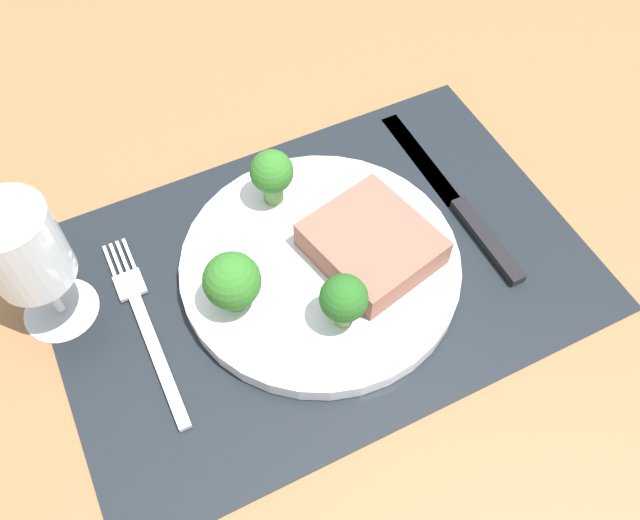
{
  "coord_description": "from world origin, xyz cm",
  "views": [
    {
      "loc": [
        -14.04,
        -28.54,
        49.63
      ],
      "look_at": [
        -0.01,
        0.04,
        1.9
      ],
      "focal_mm": 37.29,
      "sensor_mm": 36.0,
      "label": 1
    }
  ],
  "objects_px": {
    "plate": "(320,265)",
    "fork": "(146,325)",
    "wine_glass": "(25,254)",
    "knife": "(460,206)",
    "steak": "(372,244)"
  },
  "relations": [
    {
      "from": "steak",
      "to": "wine_glass",
      "type": "bearing_deg",
      "value": 163.92
    },
    {
      "from": "plate",
      "to": "fork",
      "type": "relative_size",
      "value": 1.27
    },
    {
      "from": "wine_glass",
      "to": "knife",
      "type": "bearing_deg",
      "value": -8.84
    },
    {
      "from": "plate",
      "to": "fork",
      "type": "distance_m",
      "value": 0.16
    },
    {
      "from": "plate",
      "to": "knife",
      "type": "relative_size",
      "value": 1.06
    },
    {
      "from": "steak",
      "to": "knife",
      "type": "bearing_deg",
      "value": 9.5
    },
    {
      "from": "fork",
      "to": "wine_glass",
      "type": "relative_size",
      "value": 1.46
    },
    {
      "from": "plate",
      "to": "fork",
      "type": "xyz_separation_m",
      "value": [
        -0.16,
        0.01,
        -0.01
      ]
    },
    {
      "from": "fork",
      "to": "wine_glass",
      "type": "bearing_deg",
      "value": 139.35
    },
    {
      "from": "knife",
      "to": "wine_glass",
      "type": "relative_size",
      "value": 1.74
    },
    {
      "from": "fork",
      "to": "wine_glass",
      "type": "xyz_separation_m",
      "value": [
        -0.06,
        0.05,
        0.08
      ]
    },
    {
      "from": "knife",
      "to": "wine_glass",
      "type": "distance_m",
      "value": 0.38
    },
    {
      "from": "steak",
      "to": "knife",
      "type": "xyz_separation_m",
      "value": [
        0.11,
        0.02,
        -0.03
      ]
    },
    {
      "from": "steak",
      "to": "knife",
      "type": "distance_m",
      "value": 0.11
    },
    {
      "from": "steak",
      "to": "wine_glass",
      "type": "relative_size",
      "value": 0.76
    }
  ]
}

